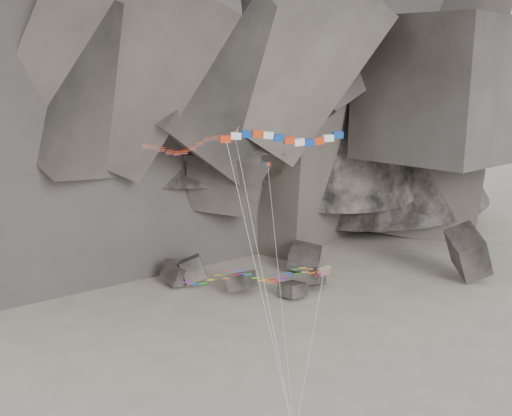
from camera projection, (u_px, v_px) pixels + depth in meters
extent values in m
cube|color=#47423F|center=(467.00, 261.00, 94.10)|extent=(7.06, 7.98, 8.88)
cube|color=#47423F|center=(304.00, 262.00, 98.89)|extent=(6.25, 6.73, 4.33)
cube|color=#47423F|center=(242.00, 286.00, 89.38)|extent=(4.81, 5.29, 3.91)
cube|color=#47423F|center=(293.00, 291.00, 88.17)|extent=(3.97, 4.21, 2.45)
cube|color=#47423F|center=(193.00, 274.00, 92.86)|extent=(4.48, 4.42, 4.74)
cube|color=#47423F|center=(177.00, 277.00, 92.49)|extent=(4.69, 4.79, 4.01)
cube|color=#47423F|center=(314.00, 281.00, 91.19)|extent=(3.91, 4.55, 3.83)
cylinder|color=silver|center=(265.00, 285.00, 54.45)|extent=(3.27, 7.78, 24.70)
cube|color=red|center=(225.00, 139.00, 51.96)|extent=(0.87, 0.62, 0.55)
cube|color=white|center=(236.00, 136.00, 52.02)|extent=(0.91, 0.62, 0.61)
cube|color=navy|center=(247.00, 134.00, 52.06)|extent=(0.93, 0.62, 0.65)
cube|color=red|center=(257.00, 134.00, 52.10)|extent=(0.93, 0.62, 0.66)
cube|color=white|center=(268.00, 135.00, 52.16)|extent=(0.92, 0.62, 0.63)
cube|color=navy|center=(279.00, 138.00, 52.28)|extent=(0.88, 0.62, 0.57)
cube|color=red|center=(289.00, 140.00, 52.44)|extent=(0.90, 0.62, 0.60)
cube|color=white|center=(299.00, 142.00, 52.63)|extent=(0.93, 0.62, 0.65)
cube|color=navy|center=(309.00, 142.00, 52.85)|extent=(0.94, 0.62, 0.66)
cube|color=red|center=(319.00, 141.00, 53.07)|extent=(0.92, 0.62, 0.64)
cube|color=white|center=(328.00, 138.00, 53.27)|extent=(0.89, 0.62, 0.58)
cube|color=navy|center=(338.00, 135.00, 53.45)|extent=(0.89, 0.62, 0.59)
cylinder|color=silver|center=(261.00, 292.00, 52.96)|extent=(4.64, 5.01, 24.79)
cube|color=#DFA60C|center=(324.00, 270.00, 60.83)|extent=(1.39, 0.82, 0.77)
cube|color=#0CB219|center=(325.00, 273.00, 60.72)|extent=(1.16, 0.63, 0.53)
cylinder|color=silver|center=(310.00, 348.00, 57.51)|extent=(5.59, 8.62, 11.53)
cube|color=red|center=(268.00, 164.00, 57.81)|extent=(0.51, 0.15, 0.33)
cube|color=navy|center=(266.00, 164.00, 57.78)|extent=(0.19, 0.08, 0.34)
cylinder|color=silver|center=(281.00, 296.00, 56.00)|extent=(0.18, 9.43, 21.79)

